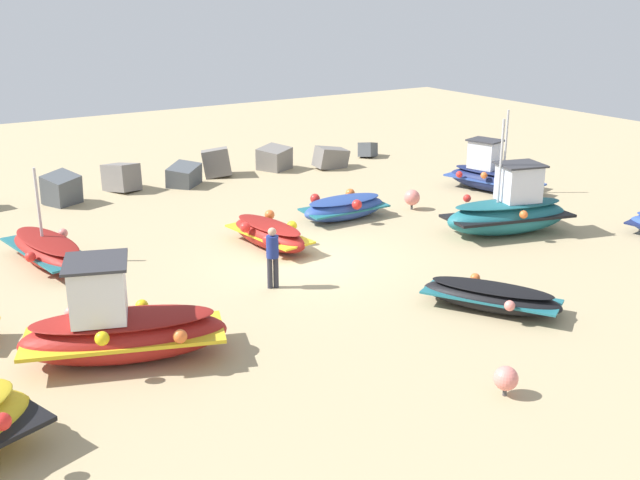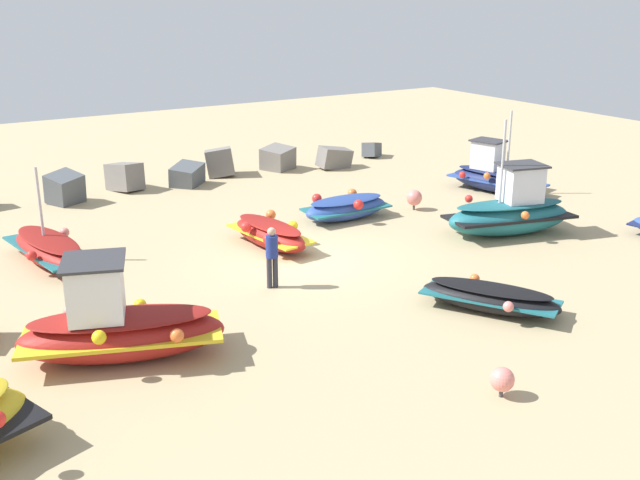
# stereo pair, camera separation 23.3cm
# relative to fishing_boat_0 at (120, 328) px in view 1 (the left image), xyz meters

# --- Properties ---
(ground_plane) EXTENTS (57.24, 57.24, 0.00)m
(ground_plane) POSITION_rel_fishing_boat_0_xyz_m (6.40, 3.06, -0.72)
(ground_plane) COLOR tan
(fishing_boat_0) EXTENTS (4.54, 2.96, 2.25)m
(fishing_boat_0) POSITION_rel_fishing_boat_0_xyz_m (0.00, 0.00, 0.00)
(fishing_boat_0) COLOR maroon
(fishing_boat_0) RESTS_ON ground_plane
(fishing_boat_1) EXTENTS (1.69, 3.31, 0.84)m
(fishing_boat_1) POSITION_rel_fishing_boat_0_xyz_m (6.10, 4.70, -0.30)
(fishing_boat_1) COLOR maroon
(fishing_boat_1) RESTS_ON ground_plane
(fishing_boat_2) EXTENTS (4.38, 2.66, 3.69)m
(fishing_boat_2) POSITION_rel_fishing_boat_0_xyz_m (13.09, 1.81, 0.02)
(fishing_boat_2) COLOR #1E6670
(fishing_boat_2) RESTS_ON ground_plane
(fishing_boat_3) EXTENTS (3.08, 1.75, 0.86)m
(fishing_boat_3) POSITION_rel_fishing_boat_0_xyz_m (9.62, 5.86, -0.31)
(fishing_boat_3) COLOR #2D4C9E
(fishing_boat_3) RESTS_ON ground_plane
(fishing_boat_6) EXTENTS (2.38, 4.00, 3.15)m
(fishing_boat_6) POSITION_rel_fishing_boat_0_xyz_m (16.46, 5.90, -0.12)
(fishing_boat_6) COLOR navy
(fishing_boat_6) RESTS_ON ground_plane
(fishing_boat_7) EXTENTS (2.78, 3.49, 0.69)m
(fishing_boat_7) POSITION_rel_fishing_boat_0_xyz_m (8.34, -2.27, -0.38)
(fishing_boat_7) COLOR black
(fishing_boat_7) RESTS_ON ground_plane
(fishing_boat_9) EXTENTS (1.88, 4.02, 2.73)m
(fishing_boat_9) POSITION_rel_fishing_boat_0_xyz_m (0.16, 6.70, -0.30)
(fishing_boat_9) COLOR maroon
(fishing_boat_9) RESTS_ON ground_plane
(person_walking) EXTENTS (0.32, 0.32, 1.63)m
(person_walking) POSITION_rel_fishing_boat_0_xyz_m (4.61, 1.79, 0.22)
(person_walking) COLOR #2D2D38
(person_walking) RESTS_ON ground_plane
(breakwater_rocks) EXTENTS (20.39, 3.07, 1.36)m
(breakwater_rocks) POSITION_rel_fishing_boat_0_xyz_m (6.16, 13.21, -0.23)
(breakwater_rocks) COLOR slate
(breakwater_rocks) RESTS_ON ground_plane
(mooring_buoy_0) EXTENTS (0.55, 0.55, 0.71)m
(mooring_buoy_0) POSITION_rel_fishing_boat_0_xyz_m (12.26, 5.55, -0.28)
(mooring_buoy_0) COLOR #3F3F42
(mooring_buoy_0) RESTS_ON ground_plane
(mooring_buoy_1) EXTENTS (0.47, 0.47, 0.60)m
(mooring_buoy_1) POSITION_rel_fishing_boat_0_xyz_m (5.65, -5.38, -0.35)
(mooring_buoy_1) COLOR #3F3F42
(mooring_buoy_1) RESTS_ON ground_plane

